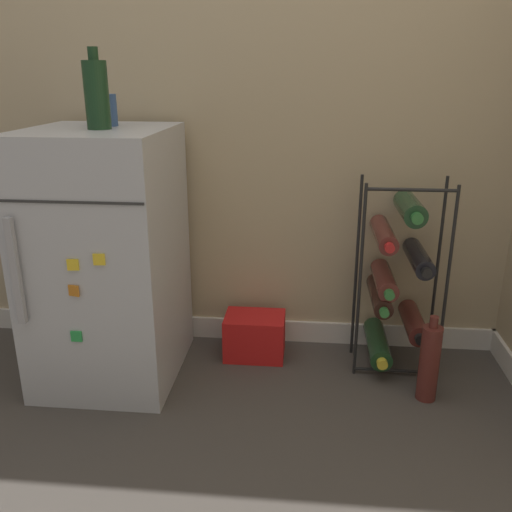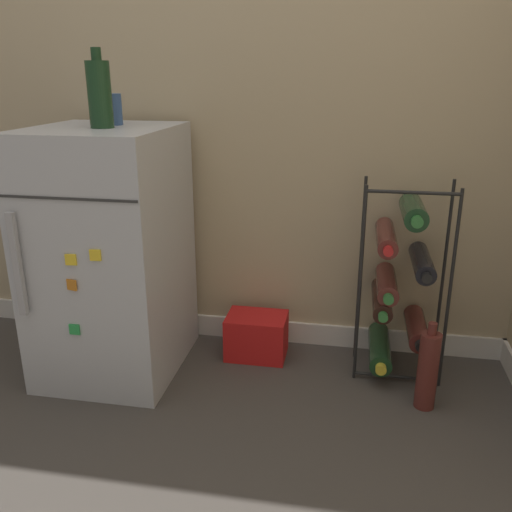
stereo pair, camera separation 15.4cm
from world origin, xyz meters
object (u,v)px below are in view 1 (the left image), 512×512
object	(u,v)px
fridge_top_bottle	(97,94)
wine_rack	(395,280)
loose_bottle_floor	(429,362)
fridge_top_cup	(106,110)
mini_fridge	(108,258)
soda_box	(255,336)

from	to	relation	value
fridge_top_bottle	wine_rack	bearing A→B (deg)	9.09
loose_bottle_floor	fridge_top_cup	bearing A→B (deg)	171.71
fridge_top_cup	fridge_top_bottle	xyz separation A→B (m)	(0.01, -0.11, 0.06)
wine_rack	fridge_top_cup	size ratio (longest dim) A/B	6.90
mini_fridge	fridge_top_cup	bearing A→B (deg)	83.37
wine_rack	fridge_top_bottle	xyz separation A→B (m)	(-1.01, -0.16, 0.66)
wine_rack	loose_bottle_floor	size ratio (longest dim) A/B	2.33
wine_rack	soda_box	bearing A→B (deg)	177.40
mini_fridge	fridge_top_bottle	size ratio (longest dim) A/B	3.60
soda_box	fridge_top_bottle	size ratio (longest dim) A/B	0.93
fridge_top_bottle	fridge_top_cup	bearing A→B (deg)	97.78
fridge_top_bottle	mini_fridge	bearing A→B (deg)	131.51
fridge_top_cup	fridge_top_bottle	bearing A→B (deg)	-82.22
mini_fridge	fridge_top_bottle	distance (m)	0.56
mini_fridge	soda_box	distance (m)	0.65
mini_fridge	loose_bottle_floor	xyz separation A→B (m)	(1.14, -0.08, -0.31)
fridge_top_cup	mini_fridge	bearing A→B (deg)	-96.63
mini_fridge	soda_box	size ratio (longest dim) A/B	3.85
mini_fridge	wine_rack	bearing A→B (deg)	7.42
mini_fridge	fridge_top_cup	distance (m)	0.51
fridge_top_cup	fridge_top_bottle	size ratio (longest dim) A/B	0.42
wine_rack	loose_bottle_floor	distance (m)	0.32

